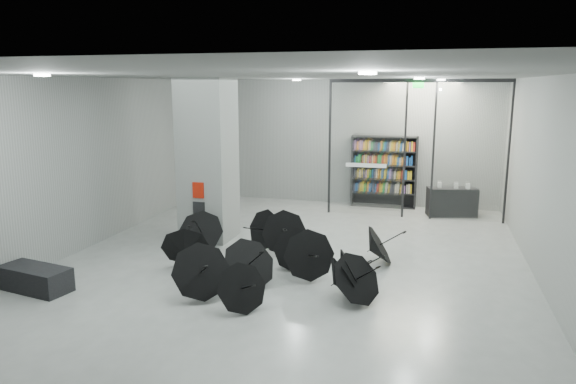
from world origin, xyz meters
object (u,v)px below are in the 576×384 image
(bench, at_px, (35,279))
(bookshelf, at_px, (384,172))
(shop_counter, at_px, (452,202))
(umbrella_cluster, at_px, (275,261))
(column, at_px, (208,160))

(bench, bearing_deg, bookshelf, 67.47)
(shop_counter, bearing_deg, bench, -147.02)
(bookshelf, bearing_deg, shop_counter, -19.51)
(bookshelf, bearing_deg, bench, -122.92)
(bench, relative_size, umbrella_cluster, 0.27)
(bench, distance_m, umbrella_cluster, 4.59)
(column, height_order, bookshelf, column)
(column, height_order, bench, column)
(bookshelf, height_order, umbrella_cluster, bookshelf)
(bookshelf, bearing_deg, umbrella_cluster, -102.77)
(bookshelf, distance_m, shop_counter, 2.32)
(column, height_order, umbrella_cluster, column)
(umbrella_cluster, bearing_deg, column, 137.33)
(bench, height_order, shop_counter, shop_counter)
(bench, relative_size, bookshelf, 0.62)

